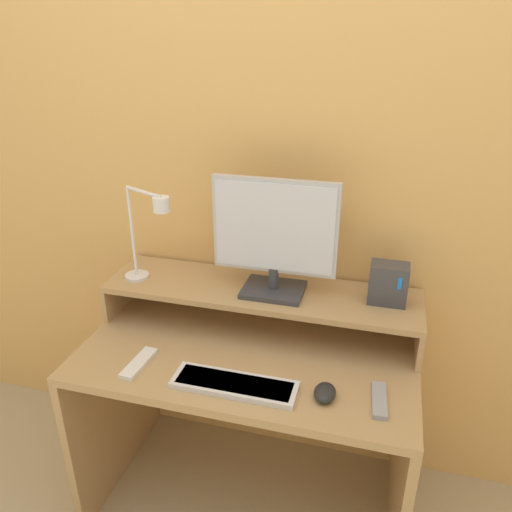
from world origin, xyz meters
name	(u,v)px	position (x,y,z in m)	size (l,w,h in m)	color
wall_back	(274,168)	(0.00, 0.67, 1.25)	(6.00, 0.05, 2.50)	#E5AD60
desk	(248,397)	(0.00, 0.32, 0.50)	(1.14, 0.64, 0.70)	tan
monitor_shelf	(261,294)	(0.00, 0.49, 0.83)	(1.14, 0.30, 0.15)	tan
monitor	(274,236)	(0.05, 0.48, 1.07)	(0.43, 0.17, 0.41)	#38383D
desk_lamp	(148,231)	(-0.39, 0.41, 1.07)	(0.24, 0.15, 0.36)	silver
router_dock	(388,284)	(0.44, 0.51, 0.92)	(0.13, 0.08, 0.14)	#3D3D42
keyboard	(234,384)	(0.02, 0.12, 0.71)	(0.39, 0.12, 0.02)	silver
mouse	(325,393)	(0.29, 0.14, 0.72)	(0.07, 0.09, 0.03)	black
remote_control	(139,363)	(-0.32, 0.14, 0.71)	(0.06, 0.17, 0.02)	white
remote_secondary	(379,400)	(0.45, 0.16, 0.71)	(0.05, 0.16, 0.02)	#99999E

